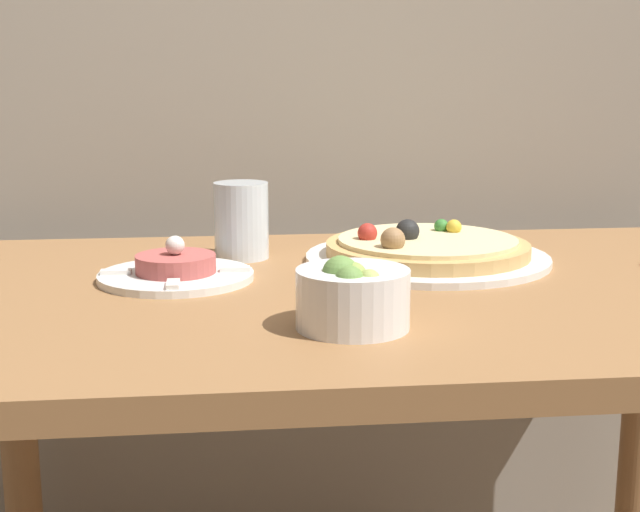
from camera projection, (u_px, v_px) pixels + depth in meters
The scene contains 5 objects.
dining_table at pixel (374, 369), 1.18m from camera, with size 1.19×0.75×0.77m.
pizza_plate at pixel (426, 250), 1.29m from camera, with size 0.35×0.35×0.06m.
tartare_plate at pixel (176, 271), 1.18m from camera, with size 0.21×0.21×0.06m.
small_bowl at pixel (352, 295), 0.95m from camera, with size 0.12×0.12×0.08m.
drinking_glass at pixel (241, 220), 1.31m from camera, with size 0.08×0.08×0.11m.
Camera 1 is at (-0.20, -0.73, 1.04)m, focal length 50.00 mm.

